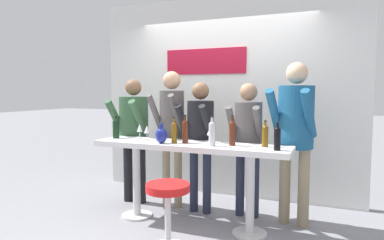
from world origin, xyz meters
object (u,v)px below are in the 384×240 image
Objects in this scene: person_center at (248,134)px; wine_glass_0 at (140,128)px; wine_bottle_2 at (185,130)px; person_center_left at (200,132)px; decorative_vase at (161,135)px; wine_bottle_1 at (212,132)px; wine_bottle_5 at (265,135)px; person_far_left at (133,127)px; wine_bottle_6 at (277,137)px; wine_glass_2 at (210,132)px; wine_glass_1 at (147,130)px; wine_bottle_3 at (116,128)px; tasting_table at (189,158)px; bar_stool at (168,206)px; wine_bottle_0 at (174,131)px; person_left at (172,122)px; person_center_right at (295,125)px; wine_bottle_4 at (232,132)px.

person_center is 8.96× the size of wine_glass_0.
wine_glass_0 is (-0.64, 0.09, -0.02)m from wine_bottle_2.
decorative_vase is at bearing -111.05° from person_center_left.
wine_bottle_2 is 0.64m from wine_glass_0.
person_center reaches higher than wine_bottle_1.
wine_bottle_5 is (0.28, -0.43, 0.06)m from person_center.
person_center is at bearing 4.50° from person_far_left.
wine_glass_2 is at bearing 165.35° from wine_bottle_6.
wine_bottle_3 is at bearing 176.41° from wine_glass_1.
person_center reaches higher than tasting_table.
tasting_table is at bearing 0.02° from wine_glass_1.
wine_bottle_1 reaches higher than wine_glass_2.
person_center is 0.73m from wine_bottle_6.
bar_stool is at bearing -81.10° from person_center_left.
wine_bottle_5 is (0.52, 0.16, -0.02)m from wine_bottle_1.
person_far_left is 0.64m from wine_glass_1.
tasting_table is 6.97× the size of wine_bottle_1.
wine_bottle_0 reaches higher than wine_bottle_5.
person_center is at bearing 2.19° from person_left.
person_center_right reaches higher than wine_bottle_6.
wine_bottle_5 reaches higher than wine_glass_1.
wine_bottle_4 reaches higher than tasting_table.
tasting_table is 0.57m from wine_bottle_4.
wine_glass_1 is (-0.59, 0.66, 0.62)m from bar_stool.
wine_bottle_1 is 1.14× the size of wine_bottle_6.
person_left is 6.07× the size of wine_bottle_0.
wine_bottle_2 is at bearing 99.71° from bar_stool.
person_center_right is at bearing 78.72° from wine_bottle_6.
bar_stool is 3.63× the size of wine_glass_1.
tasting_table is at bearing 163.44° from wine_bottle_1.
wine_bottle_6 is at bearing -53.84° from person_center.
wine_bottle_1 is 1.16× the size of wine_bottle_5.
wine_glass_1 is at bearing -179.60° from wine_bottle_2.
tasting_table is at bearing -3.57° from wine_bottle_2.
person_center_right reaches higher than bar_stool.
wine_bottle_3 is 0.45m from wine_glass_1.
person_far_left reaches higher than bar_stool.
bar_stool is 1.41m from person_left.
person_left is 1.52m from person_center_right.
wine_bottle_1 is 0.54m from wine_bottle_5.
person_far_left is 5.96× the size of wine_bottle_3.
wine_bottle_2 is 1.76× the size of wine_glass_2.
wine_bottle_4 reaches higher than decorative_vase.
person_far_left reaches higher than wine_bottle_6.
person_center is at bearing 67.91° from bar_stool.
wine_bottle_1 is at bearing 179.36° from wine_bottle_6.
person_center is 0.55m from person_center_right.
person_left is at bearing 162.24° from wine_bottle_5.
wine_bottle_4 is 1.80× the size of wine_glass_2.
wine_bottle_5 is at bearing -18.42° from person_center_left.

